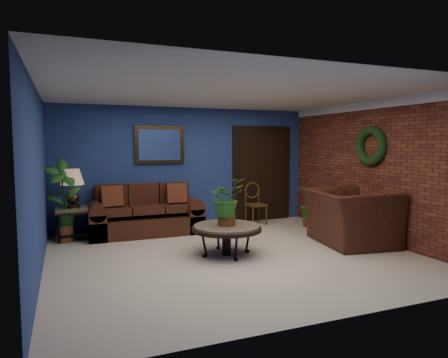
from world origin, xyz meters
name	(u,v)px	position (x,y,z in m)	size (l,w,h in m)	color
floor	(234,255)	(0.00, 0.00, 0.00)	(5.50, 5.50, 0.00)	beige
wall_back	(188,167)	(0.00, 2.50, 1.25)	(5.50, 0.04, 2.50)	navy
wall_left	(38,182)	(-2.75, 0.00, 1.25)	(0.04, 5.00, 2.50)	navy
wall_right_brick	(375,171)	(2.75, 0.00, 1.25)	(0.04, 5.00, 2.50)	brown
ceiling	(234,93)	(0.00, 0.00, 2.50)	(5.50, 5.00, 0.02)	white
crown_molding	(376,105)	(2.72, 0.00, 2.43)	(0.03, 5.00, 0.14)	white
wall_mirror	(160,145)	(-0.60, 2.46, 1.72)	(1.02, 0.06, 0.77)	#3E2A16
closet_door	(262,174)	(1.75, 2.47, 1.05)	(1.44, 0.06, 2.18)	black
wreath	(371,146)	(2.69, 0.05, 1.70)	(0.72, 0.72, 0.16)	black
sofa	(145,217)	(-1.00, 2.08, 0.31)	(2.13, 0.92, 0.96)	#482114
coffee_table	(227,229)	(-0.10, 0.07, 0.41)	(1.10, 1.10, 0.47)	#4F4945
end_table	(73,215)	(-2.30, 2.05, 0.45)	(0.64, 0.64, 0.58)	#4F4945
table_lamp	(72,183)	(-2.30, 2.05, 1.03)	(0.41, 0.41, 0.69)	#3E2A16
side_chair	(255,200)	(1.40, 2.12, 0.51)	(0.41, 0.41, 0.91)	#5A3519
armchair	(349,217)	(2.15, -0.07, 0.47)	(1.45, 1.27, 0.94)	#482114
coffee_plant	(227,199)	(-0.10, 0.07, 0.88)	(0.66, 0.61, 0.75)	brown
floor_plant	(309,207)	(2.35, 1.43, 0.42)	(0.41, 0.35, 0.81)	brown
tall_plant	(64,197)	(-2.45, 1.95, 0.80)	(0.72, 0.55, 1.48)	brown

